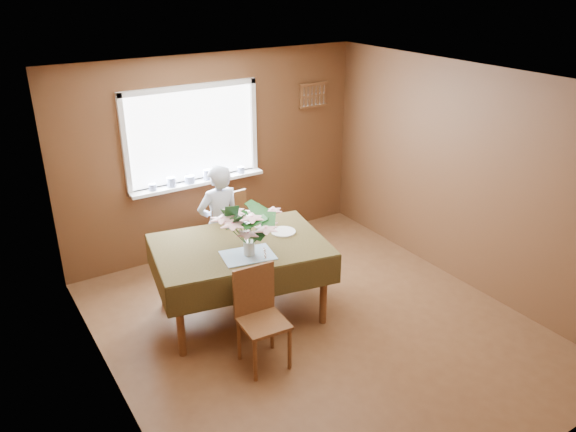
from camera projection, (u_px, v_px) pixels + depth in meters
floor at (316, 327)px, 5.79m from camera, size 4.50×4.50×0.00m
ceiling at (322, 83)px, 4.78m from camera, size 4.50×4.50×0.00m
wall_back at (216, 155)px, 7.03m from camera, size 4.00×0.00×4.00m
wall_front at (524, 338)px, 3.55m from camera, size 4.00×0.00×4.00m
wall_left at (106, 273)px, 4.31m from camera, size 0.00×4.50×4.50m
wall_right at (466, 178)px, 6.26m from camera, size 0.00×4.50×4.50m
window_assembly at (195, 152)px, 6.80m from camera, size 1.72×0.20×1.22m
spoon_rack at (313, 95)px, 7.47m from camera, size 0.44×0.05×0.33m
dining_table at (240, 253)px, 5.72m from camera, size 1.91×1.47×0.84m
chair_far at (225, 229)px, 6.62m from camera, size 0.50×0.50×1.07m
chair_near at (259, 312)px, 5.12m from camera, size 0.43×0.43×0.95m
seated_woman at (220, 224)px, 6.41m from camera, size 0.52×0.35×1.43m
flower_bouquet at (249, 225)px, 5.34m from camera, size 0.57×0.57×0.49m
side_plate at (283, 232)px, 5.93m from camera, size 0.36×0.36×0.01m
table_knife at (265, 253)px, 5.48m from camera, size 0.12×0.21×0.00m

